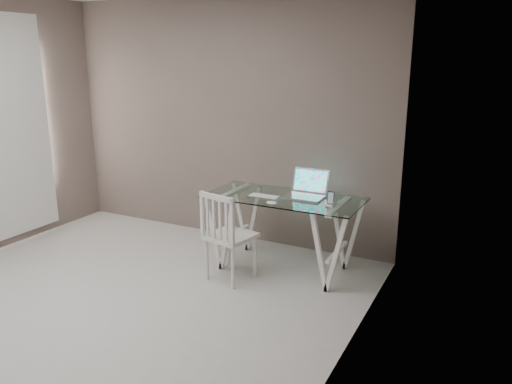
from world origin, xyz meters
The scene contains 7 objects.
room centered at (-0.06, 0.02, 1.72)m, with size 4.50×4.52×2.71m.
desk centered at (1.02, 1.63, 0.38)m, with size 1.50×0.70×0.75m.
chair centered at (0.65, 1.14, 0.48)m, with size 0.47×0.47×0.87m.
laptop centered at (1.20, 1.76, 0.81)m, with size 0.36×0.33×0.25m.
keyboard centered at (0.85, 1.55, 0.75)m, with size 0.31×0.13×0.01m, color silver.
mouse centered at (1.03, 1.34, 0.76)m, with size 0.11×0.06×0.03m, color white.
phone_dock centered at (1.51, 1.55, 0.78)m, with size 0.07×0.07×0.13m.
Camera 1 is at (2.86, -2.61, 2.06)m, focal length 35.00 mm.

